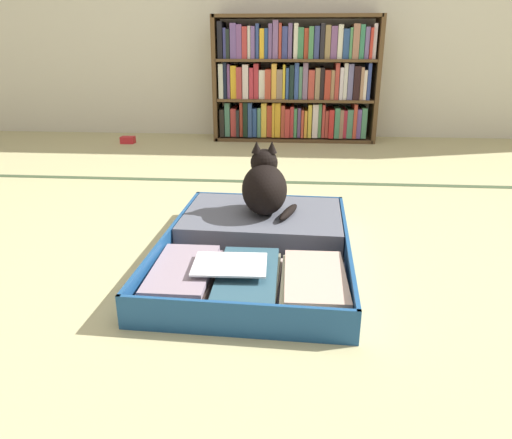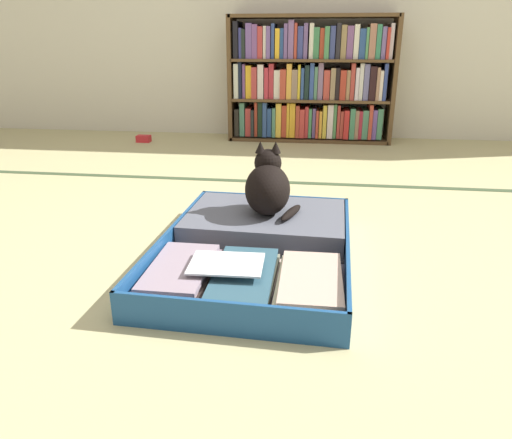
{
  "view_description": "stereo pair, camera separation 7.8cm",
  "coord_description": "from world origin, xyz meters",
  "px_view_note": "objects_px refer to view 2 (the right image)",
  "views": [
    {
      "loc": [
        0.01,
        -1.43,
        0.72
      ],
      "look_at": [
        -0.11,
        0.04,
        0.16
      ],
      "focal_mm": 33.05,
      "sensor_mm": 36.0,
      "label": 1
    },
    {
      "loc": [
        0.08,
        -1.43,
        0.72
      ],
      "look_at": [
        -0.11,
        0.04,
        0.16
      ],
      "focal_mm": 33.05,
      "sensor_mm": 36.0,
      "label": 2
    }
  ],
  "objects_px": {
    "open_suitcase": "(259,244)",
    "small_red_pouch": "(144,139)",
    "black_cat": "(268,187)",
    "bookshelf": "(310,82)"
  },
  "relations": [
    {
      "from": "bookshelf",
      "to": "small_red_pouch",
      "type": "relative_size",
      "value": 12.15
    },
    {
      "from": "black_cat",
      "to": "small_red_pouch",
      "type": "height_order",
      "value": "black_cat"
    },
    {
      "from": "small_red_pouch",
      "to": "open_suitcase",
      "type": "bearing_deg",
      "value": -59.14
    },
    {
      "from": "open_suitcase",
      "to": "small_red_pouch",
      "type": "height_order",
      "value": "open_suitcase"
    },
    {
      "from": "bookshelf",
      "to": "small_red_pouch",
      "type": "distance_m",
      "value": 1.32
    },
    {
      "from": "open_suitcase",
      "to": "black_cat",
      "type": "relative_size",
      "value": 3.46
    },
    {
      "from": "black_cat",
      "to": "small_red_pouch",
      "type": "relative_size",
      "value": 2.69
    },
    {
      "from": "bookshelf",
      "to": "open_suitcase",
      "type": "xyz_separation_m",
      "value": [
        -0.11,
        -2.14,
        -0.39
      ]
    },
    {
      "from": "open_suitcase",
      "to": "small_red_pouch",
      "type": "xyz_separation_m",
      "value": [
        -1.12,
        1.88,
        -0.02
      ]
    },
    {
      "from": "open_suitcase",
      "to": "small_red_pouch",
      "type": "relative_size",
      "value": 9.33
    }
  ]
}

